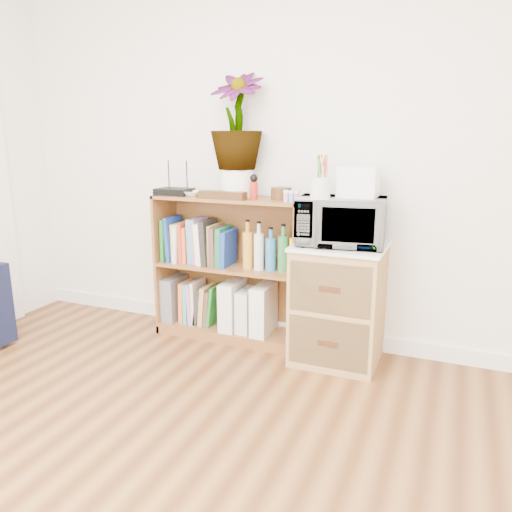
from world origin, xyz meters
The scene contains 21 objects.
skirting_board centered at (0.00, 2.24, 0.05)m, with size 4.00×0.02×0.10m, color white.
bookshelf centered at (-0.35, 2.10, 0.47)m, with size 1.00×0.30×0.95m, color brown.
wicker_unit centered at (0.40, 2.02, 0.35)m, with size 0.50×0.45×0.70m, color #9E7542.
microwave centered at (0.40, 2.02, 0.86)m, with size 0.49×0.33×0.27m, color white.
pen_cup centered at (0.30, 1.91, 1.05)m, with size 0.11×0.11×0.12m, color silver.
small_appliance centered at (0.48, 2.07, 1.08)m, with size 0.22×0.18×0.17m, color white.
router centered at (-0.74, 2.08, 0.97)m, with size 0.23×0.16×0.04m, color black.
white_bowl centered at (-0.60, 2.07, 0.97)m, with size 0.13×0.13×0.03m, color white.
plant_pot centered at (-0.30, 2.12, 1.04)m, with size 0.21×0.21×0.18m, color white.
potted_plant centered at (-0.30, 2.12, 1.42)m, with size 0.33×0.33×0.59m, color #408033.
trinket_box centered at (-0.35, 2.00, 0.97)m, with size 0.30×0.08×0.05m, color #38230F.
kokeshi_doll centered at (-0.16, 2.06, 1.00)m, with size 0.05×0.05×0.11m, color #AE2215.
wooden_bowl centered at (0.00, 2.11, 0.99)m, with size 0.13×0.13×0.07m, color #3C2410.
paint_jars centered at (0.10, 2.01, 0.98)m, with size 0.11×0.04×0.05m, color pink.
file_box centered at (-0.78, 2.10, 0.22)m, with size 0.09×0.24×0.30m, color slate.
magazine_holder_left centered at (-0.33, 2.09, 0.23)m, with size 0.10×0.26×0.32m, color silver.
magazine_holder_mid centered at (-0.22, 2.09, 0.21)m, with size 0.09×0.22×0.28m, color silver.
magazine_holder_right centered at (-0.10, 2.09, 0.23)m, with size 0.10×0.26×0.33m, color white.
cookbooks centered at (-0.58, 2.10, 0.64)m, with size 0.48×0.20×0.30m.
liquor_bottles centered at (-0.06, 2.10, 0.64)m, with size 0.38×0.07×0.30m.
lower_books centered at (-0.58, 2.10, 0.21)m, with size 0.27×0.19×0.30m.
Camera 1 is at (1.03, -0.77, 1.34)m, focal length 35.00 mm.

